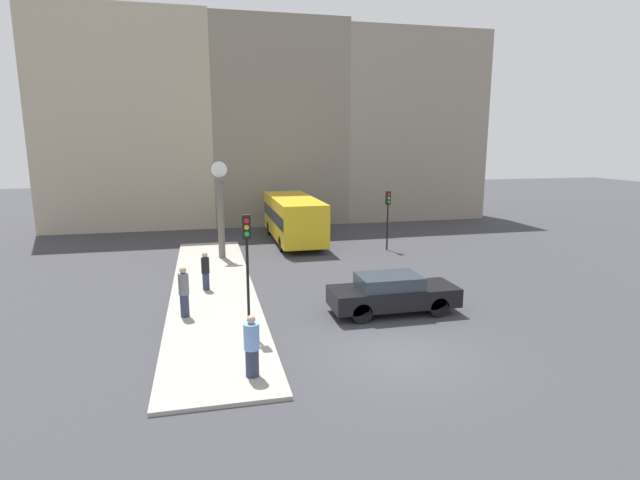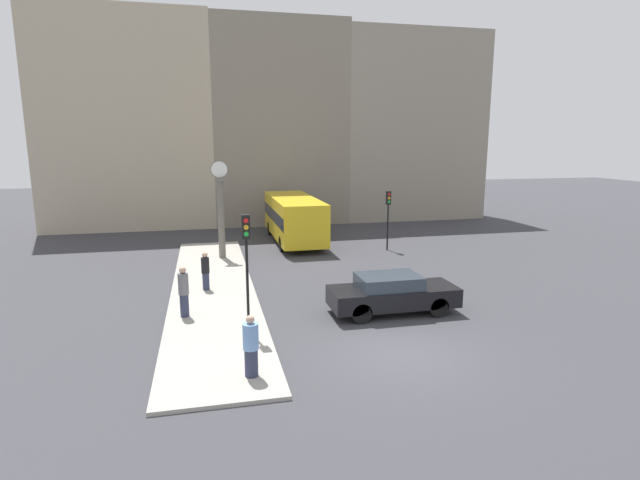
{
  "view_description": "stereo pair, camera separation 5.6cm",
  "coord_description": "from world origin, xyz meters",
  "px_view_note": "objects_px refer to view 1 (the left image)",
  "views": [
    {
      "loc": [
        -5.52,
        -13.02,
        6.24
      ],
      "look_at": [
        -0.62,
        7.89,
        1.94
      ],
      "focal_mm": 28.0,
      "sensor_mm": 36.0,
      "label": 1
    },
    {
      "loc": [
        -5.47,
        -13.03,
        6.24
      ],
      "look_at": [
        -0.62,
        7.89,
        1.94
      ],
      "focal_mm": 28.0,
      "sensor_mm": 36.0,
      "label": 2
    }
  ],
  "objects_px": {
    "bus_distant": "(293,217)",
    "pedestrian_black_jacket": "(206,271)",
    "sedan_car": "(392,293)",
    "traffic_light_near": "(247,249)",
    "pedestrian_blue_stripe": "(252,346)",
    "pedestrian_grey_jacket": "(184,292)",
    "street_clock": "(221,212)",
    "traffic_light_far": "(388,208)"
  },
  "relations": [
    {
      "from": "traffic_light_near",
      "to": "street_clock",
      "type": "distance_m",
      "value": 10.95
    },
    {
      "from": "sedan_car",
      "to": "pedestrian_blue_stripe",
      "type": "bearing_deg",
      "value": -143.48
    },
    {
      "from": "sedan_car",
      "to": "pedestrian_black_jacket",
      "type": "xyz_separation_m",
      "value": [
        -6.63,
        4.18,
        0.17
      ]
    },
    {
      "from": "sedan_car",
      "to": "bus_distant",
      "type": "distance_m",
      "value": 13.88
    },
    {
      "from": "bus_distant",
      "to": "pedestrian_grey_jacket",
      "type": "height_order",
      "value": "bus_distant"
    },
    {
      "from": "bus_distant",
      "to": "pedestrian_blue_stripe",
      "type": "distance_m",
      "value": 18.41
    },
    {
      "from": "sedan_car",
      "to": "pedestrian_blue_stripe",
      "type": "relative_size",
      "value": 2.77
    },
    {
      "from": "pedestrian_blue_stripe",
      "to": "pedestrian_black_jacket",
      "type": "xyz_separation_m",
      "value": [
        -1.12,
        8.26,
        -0.02
      ]
    },
    {
      "from": "sedan_car",
      "to": "street_clock",
      "type": "relative_size",
      "value": 0.91
    },
    {
      "from": "traffic_light_far",
      "to": "pedestrian_grey_jacket",
      "type": "xyz_separation_m",
      "value": [
        -11.04,
        -9.18,
        -1.43
      ]
    },
    {
      "from": "traffic_light_near",
      "to": "pedestrian_black_jacket",
      "type": "distance_m",
      "value": 5.67
    },
    {
      "from": "street_clock",
      "to": "pedestrian_black_jacket",
      "type": "relative_size",
      "value": 3.18
    },
    {
      "from": "traffic_light_far",
      "to": "street_clock",
      "type": "height_order",
      "value": "street_clock"
    },
    {
      "from": "sedan_car",
      "to": "pedestrian_black_jacket",
      "type": "bearing_deg",
      "value": 147.79
    },
    {
      "from": "street_clock",
      "to": "bus_distant",
      "type": "bearing_deg",
      "value": 40.26
    },
    {
      "from": "street_clock",
      "to": "pedestrian_grey_jacket",
      "type": "distance_m",
      "value": 9.22
    },
    {
      "from": "bus_distant",
      "to": "pedestrian_grey_jacket",
      "type": "distance_m",
      "value": 14.22
    },
    {
      "from": "pedestrian_grey_jacket",
      "to": "traffic_light_near",
      "type": "bearing_deg",
      "value": -43.97
    },
    {
      "from": "bus_distant",
      "to": "pedestrian_blue_stripe",
      "type": "height_order",
      "value": "bus_distant"
    },
    {
      "from": "pedestrian_black_jacket",
      "to": "bus_distant",
      "type": "bearing_deg",
      "value": 60.55
    },
    {
      "from": "traffic_light_far",
      "to": "street_clock",
      "type": "xyz_separation_m",
      "value": [
        -9.39,
        -0.24,
        0.13
      ]
    },
    {
      "from": "bus_distant",
      "to": "pedestrian_black_jacket",
      "type": "height_order",
      "value": "bus_distant"
    },
    {
      "from": "traffic_light_far",
      "to": "pedestrian_black_jacket",
      "type": "distance_m",
      "value": 12.01
    },
    {
      "from": "bus_distant",
      "to": "traffic_light_near",
      "type": "bearing_deg",
      "value": -105.57
    },
    {
      "from": "bus_distant",
      "to": "street_clock",
      "type": "distance_m",
      "value": 6.04
    },
    {
      "from": "pedestrian_blue_stripe",
      "to": "traffic_light_far",
      "type": "bearing_deg",
      "value": 57.31
    },
    {
      "from": "bus_distant",
      "to": "street_clock",
      "type": "relative_size",
      "value": 1.67
    },
    {
      "from": "street_clock",
      "to": "pedestrian_black_jacket",
      "type": "height_order",
      "value": "street_clock"
    },
    {
      "from": "bus_distant",
      "to": "pedestrian_grey_jacket",
      "type": "xyz_separation_m",
      "value": [
        -6.2,
        -12.79,
        -0.56
      ]
    },
    {
      "from": "bus_distant",
      "to": "pedestrian_black_jacket",
      "type": "distance_m",
      "value": 11.08
    },
    {
      "from": "bus_distant",
      "to": "pedestrian_black_jacket",
      "type": "bearing_deg",
      "value": -119.45
    },
    {
      "from": "street_clock",
      "to": "pedestrian_blue_stripe",
      "type": "bearing_deg",
      "value": -89.07
    },
    {
      "from": "sedan_car",
      "to": "pedestrian_grey_jacket",
      "type": "bearing_deg",
      "value": 172.15
    },
    {
      "from": "bus_distant",
      "to": "traffic_light_far",
      "type": "relative_size",
      "value": 2.49
    },
    {
      "from": "street_clock",
      "to": "traffic_light_far",
      "type": "bearing_deg",
      "value": 1.47
    },
    {
      "from": "traffic_light_far",
      "to": "pedestrian_grey_jacket",
      "type": "distance_m",
      "value": 14.43
    },
    {
      "from": "sedan_car",
      "to": "traffic_light_near",
      "type": "distance_m",
      "value": 5.8
    },
    {
      "from": "sedan_car",
      "to": "traffic_light_far",
      "type": "bearing_deg",
      "value": 70.3
    },
    {
      "from": "pedestrian_blue_stripe",
      "to": "pedestrian_black_jacket",
      "type": "bearing_deg",
      "value": 97.71
    },
    {
      "from": "pedestrian_grey_jacket",
      "to": "traffic_light_far",
      "type": "bearing_deg",
      "value": 39.74
    },
    {
      "from": "pedestrian_blue_stripe",
      "to": "sedan_car",
      "type": "bearing_deg",
      "value": 36.52
    },
    {
      "from": "pedestrian_blue_stripe",
      "to": "pedestrian_grey_jacket",
      "type": "xyz_separation_m",
      "value": [
        -1.88,
        5.1,
        0.09
      ]
    }
  ]
}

